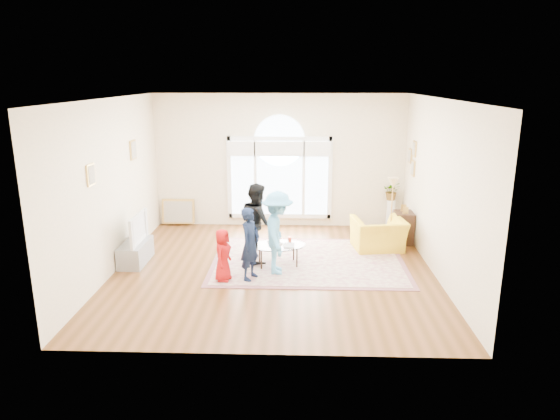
{
  "coord_description": "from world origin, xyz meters",
  "views": [
    {
      "loc": [
        0.44,
        -8.88,
        3.56
      ],
      "look_at": [
        0.11,
        0.3,
        1.11
      ],
      "focal_mm": 32.0,
      "sensor_mm": 36.0,
      "label": 1
    }
  ],
  "objects_px": {
    "armchair": "(378,234)",
    "tv_console": "(136,252)",
    "coffee_table": "(278,246)",
    "area_rug": "(308,261)",
    "television": "(134,228)"
  },
  "relations": [
    {
      "from": "tv_console",
      "to": "armchair",
      "type": "xyz_separation_m",
      "value": [
        4.91,
        0.94,
        0.13
      ]
    },
    {
      "from": "armchair",
      "to": "tv_console",
      "type": "bearing_deg",
      "value": 2.46
    },
    {
      "from": "area_rug",
      "to": "armchair",
      "type": "xyz_separation_m",
      "value": [
        1.49,
        0.74,
        0.33
      ]
    },
    {
      "from": "armchair",
      "to": "television",
      "type": "bearing_deg",
      "value": 2.48
    },
    {
      "from": "area_rug",
      "to": "coffee_table",
      "type": "height_order",
      "value": "coffee_table"
    },
    {
      "from": "television",
      "to": "tv_console",
      "type": "bearing_deg",
      "value": 180.0
    },
    {
      "from": "area_rug",
      "to": "coffee_table",
      "type": "bearing_deg",
      "value": -157.64
    },
    {
      "from": "television",
      "to": "coffee_table",
      "type": "distance_m",
      "value": 2.83
    },
    {
      "from": "area_rug",
      "to": "coffee_table",
      "type": "xyz_separation_m",
      "value": [
        -0.6,
        -0.25,
        0.39
      ]
    },
    {
      "from": "tv_console",
      "to": "armchair",
      "type": "height_order",
      "value": "armchair"
    },
    {
      "from": "television",
      "to": "coffee_table",
      "type": "bearing_deg",
      "value": -0.96
    },
    {
      "from": "coffee_table",
      "to": "armchair",
      "type": "bearing_deg",
      "value": 15.72
    },
    {
      "from": "area_rug",
      "to": "tv_console",
      "type": "relative_size",
      "value": 3.6
    },
    {
      "from": "area_rug",
      "to": "television",
      "type": "bearing_deg",
      "value": -176.66
    },
    {
      "from": "television",
      "to": "coffee_table",
      "type": "relative_size",
      "value": 0.85
    }
  ]
}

